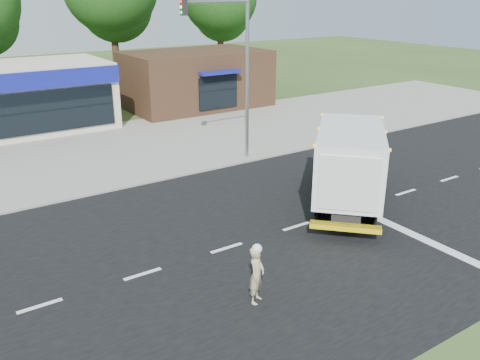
{
  "coord_description": "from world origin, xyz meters",
  "views": [
    {
      "loc": [
        -10.94,
        -12.77,
        8.06
      ],
      "look_at": [
        -1.54,
        1.39,
        1.7
      ],
      "focal_mm": 38.0,
      "sensor_mm": 36.0,
      "label": 1
    }
  ],
  "objects": [
    {
      "name": "ground",
      "position": [
        0.0,
        0.0,
        0.0
      ],
      "size": [
        120.0,
        120.0,
        0.0
      ],
      "primitive_type": "plane",
      "color": "#385123",
      "rests_on": "ground"
    },
    {
      "name": "background_trees",
      "position": [
        -0.85,
        28.16,
        7.38
      ],
      "size": [
        36.77,
        7.39,
        12.1
      ],
      "color": "#332114",
      "rests_on": "ground"
    },
    {
      "name": "ems_box_truck",
      "position": [
        3.11,
        0.64,
        1.89
      ],
      "size": [
        6.86,
        6.79,
        3.27
      ],
      "rotation": [
        0.0,
        0.0,
        0.78
      ],
      "color": "black",
      "rests_on": "ground"
    },
    {
      "name": "brown_storefront",
      "position": [
        7.0,
        19.98,
        2.0
      ],
      "size": [
        10.0,
        6.7,
        4.0
      ],
      "color": "#382316",
      "rests_on": "ground"
    },
    {
      "name": "traffic_signal_pole",
      "position": [
        2.35,
        7.6,
        4.92
      ],
      "size": [
        3.51,
        0.25,
        8.0
      ],
      "color": "gray",
      "rests_on": "ground"
    },
    {
      "name": "parking_apron",
      "position": [
        0.0,
        14.0,
        0.01
      ],
      "size": [
        60.0,
        9.0,
        0.02
      ],
      "primitive_type": "cube",
      "color": "gray",
      "rests_on": "ground"
    },
    {
      "name": "sidewalk",
      "position": [
        0.0,
        8.2,
        0.06
      ],
      "size": [
        60.0,
        2.4,
        0.12
      ],
      "primitive_type": "cube",
      "color": "gray",
      "rests_on": "ground"
    },
    {
      "name": "emergency_worker",
      "position": [
        -3.95,
        -3.06,
        0.87
      ],
      "size": [
        0.73,
        0.67,
        1.77
      ],
      "rotation": [
        0.0,
        0.0,
        0.61
      ],
      "color": "tan",
      "rests_on": "ground"
    },
    {
      "name": "road_asphalt",
      "position": [
        0.0,
        0.0,
        0.0
      ],
      "size": [
        60.0,
        14.0,
        0.02
      ],
      "primitive_type": "cube",
      "color": "black",
      "rests_on": "ground"
    },
    {
      "name": "lane_markings",
      "position": [
        1.35,
        -1.35,
        0.02
      ],
      "size": [
        55.2,
        7.0,
        0.01
      ],
      "color": "silver",
      "rests_on": "road_asphalt"
    }
  ]
}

